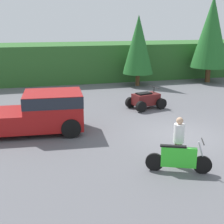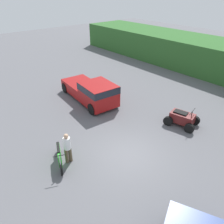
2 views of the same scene
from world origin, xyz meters
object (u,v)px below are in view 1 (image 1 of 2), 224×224
(rider_person, at_px, (179,140))
(quad_atv, at_px, (146,100))
(pickup_truck_red, at_px, (32,112))
(dirt_bike, at_px, (179,159))

(rider_person, bearing_deg, quad_atv, 85.14)
(quad_atv, relative_size, rider_person, 1.29)
(pickup_truck_red, xyz_separation_m, dirt_bike, (4.54, -5.33, -0.50))
(dirt_bike, relative_size, quad_atv, 0.89)
(pickup_truck_red, distance_m, quad_atv, 6.98)
(quad_atv, distance_m, rider_person, 7.71)
(quad_atv, xyz_separation_m, rider_person, (-1.75, -7.50, 0.47))
(dirt_bike, distance_m, quad_atv, 8.14)
(pickup_truck_red, bearing_deg, dirt_bike, -44.57)
(dirt_bike, height_order, rider_person, rider_person)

